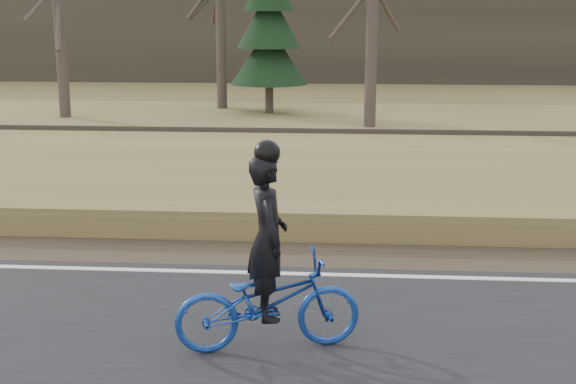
{
  "coord_description": "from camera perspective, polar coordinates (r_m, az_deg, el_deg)",
  "views": [
    {
      "loc": [
        -2.46,
        -9.81,
        3.48
      ],
      "look_at": [
        -3.25,
        0.5,
        1.1
      ],
      "focal_mm": 50.0,
      "sensor_mm": 36.0,
      "label": 1
    }
  ],
  "objects": [
    {
      "name": "railroad",
      "position": [
        18.22,
        12.11,
        3.35
      ],
      "size": [
        120.0,
        2.4,
        0.29
      ],
      "color": "black",
      "rests_on": "ballast"
    },
    {
      "name": "cyclist",
      "position": [
        8.16,
        -1.44,
        -6.65
      ],
      "size": [
        2.0,
        1.1,
        2.17
      ],
      "rotation": [
        0.0,
        0.0,
        1.81
      ],
      "color": "navy",
      "rests_on": "road"
    },
    {
      "name": "treeline_backdrop",
      "position": [
        39.89,
        8.11,
        12.15
      ],
      "size": [
        120.0,
        4.0,
        6.0
      ],
      "primitive_type": "cube",
      "color": "#383328",
      "rests_on": "ground"
    },
    {
      "name": "conifer",
      "position": [
        27.12,
        -1.36,
        12.09
      ],
      "size": [
        2.6,
        2.6,
        6.48
      ],
      "color": "#483D35",
      "rests_on": "ground"
    },
    {
      "name": "ballast",
      "position": [
        18.28,
        12.06,
        2.41
      ],
      "size": [
        120.0,
        3.0,
        0.45
      ],
      "primitive_type": "cube",
      "color": "slate",
      "rests_on": "ground"
    },
    {
      "name": "shoulder",
      "position": [
        11.81,
        16.27,
        -4.62
      ],
      "size": [
        120.0,
        1.6,
        0.04
      ],
      "primitive_type": "cube",
      "color": "#473A2B",
      "rests_on": "ground"
    },
    {
      "name": "embankment",
      "position": [
        14.6,
        13.98,
        -0.34
      ],
      "size": [
        120.0,
        5.0,
        0.44
      ],
      "primitive_type": "cube",
      "color": "olive",
      "rests_on": "ground"
    },
    {
      "name": "ground",
      "position": [
        10.7,
        17.55,
        -6.65
      ],
      "size": [
        120.0,
        120.0,
        0.0
      ],
      "primitive_type": "plane",
      "color": "olive",
      "rests_on": "ground"
    },
    {
      "name": "edge_line",
      "position": [
        10.86,
        17.34,
        -5.98
      ],
      "size": [
        120.0,
        0.12,
        0.01
      ],
      "primitive_type": "cube",
      "color": "silver",
      "rests_on": "road"
    }
  ]
}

